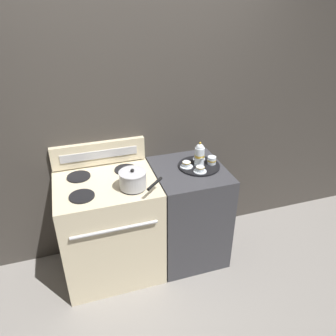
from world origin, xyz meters
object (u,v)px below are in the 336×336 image
at_px(stove, 110,228).
at_px(teapot, 200,155).
at_px(creamer_jug, 212,160).
at_px(teacup_front, 186,164).
at_px(serving_tray, 199,166).
at_px(teacup_right, 199,157).
at_px(teacup_left, 200,169).
at_px(saucepan, 133,180).

relative_size(stove, teapot, 4.28).
bearing_deg(teapot, stove, -178.63).
xyz_separation_m(stove, creamer_jug, (0.90, 0.01, 0.49)).
relative_size(teacup_front, creamer_jug, 1.43).
relative_size(serving_tray, teacup_right, 3.30).
bearing_deg(stove, serving_tray, 1.30).
xyz_separation_m(serving_tray, creamer_jug, (0.11, -0.01, 0.04)).
bearing_deg(serving_tray, stove, -178.70).
xyz_separation_m(teacup_right, teacup_front, (-0.15, -0.09, 0.00)).
xyz_separation_m(teacup_left, teacup_right, (0.07, 0.20, 0.00)).
height_order(saucepan, teacup_right, saucepan).
distance_m(serving_tray, teapot, 0.10).
bearing_deg(stove, teacup_front, 2.00).
xyz_separation_m(saucepan, creamer_jug, (0.71, 0.16, -0.03)).
bearing_deg(stove, creamer_jug, 0.59).
bearing_deg(saucepan, creamer_jug, 12.46).
height_order(teapot, teacup_right, teapot).
distance_m(saucepan, teacup_left, 0.57).
relative_size(teapot, teacup_right, 2.00).
xyz_separation_m(serving_tray, teacup_left, (-0.03, -0.10, 0.03)).
height_order(teacup_front, creamer_jug, creamer_jug).
relative_size(teacup_left, creamer_jug, 1.43).
relative_size(teacup_left, teacup_right, 1.00).
bearing_deg(teacup_front, teacup_right, 31.95).
relative_size(teapot, teacup_left, 2.00).
bearing_deg(saucepan, stove, 142.49).
bearing_deg(teacup_right, teacup_front, -148.05).
bearing_deg(creamer_jug, teacup_right, 123.02).
height_order(serving_tray, creamer_jug, creamer_jug).
xyz_separation_m(teapot, teacup_left, (-0.04, -0.11, -0.08)).
bearing_deg(teacup_left, teacup_front, 124.53).
bearing_deg(serving_tray, creamer_jug, -4.46).
bearing_deg(serving_tray, teacup_front, 177.02).
bearing_deg(serving_tray, teacup_left, -108.06).
relative_size(stove, creamer_jug, 12.23).
relative_size(teacup_right, teacup_front, 1.00).
xyz_separation_m(stove, teapot, (0.79, 0.02, 0.56)).
height_order(stove, teacup_left, teacup_left).
bearing_deg(teacup_front, creamer_jug, -3.73).
height_order(stove, creamer_jug, creamer_jug).
relative_size(teacup_right, creamer_jug, 1.43).
height_order(teacup_right, teacup_front, same).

